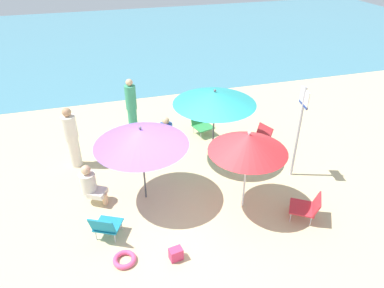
{
  "coord_description": "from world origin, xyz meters",
  "views": [
    {
      "loc": [
        -1.67,
        -5.83,
        5.2
      ],
      "look_at": [
        0.36,
        1.21,
        0.7
      ],
      "focal_mm": 33.33,
      "sensor_mm": 36.0,
      "label": 1
    }
  ],
  "objects_px": {
    "warning_sign": "(300,121)",
    "beach_bag": "(176,254)",
    "beach_chair_c": "(260,139)",
    "person_c": "(132,108)",
    "swim_ring": "(125,260)",
    "beach_chair_a": "(201,122)",
    "person_a": "(72,138)",
    "beach_chair_d": "(105,226)",
    "beach_chair_b": "(308,207)",
    "umbrella_purple": "(141,137)",
    "umbrella_red": "(248,143)",
    "umbrella_teal": "(215,98)",
    "person_b": "(168,133)",
    "person_d": "(90,184)"
  },
  "relations": [
    {
      "from": "beach_chair_a",
      "to": "person_a",
      "type": "xyz_separation_m",
      "value": [
        -3.52,
        -0.71,
        0.46
      ]
    },
    {
      "from": "beach_chair_b",
      "to": "person_d",
      "type": "relative_size",
      "value": 0.79
    },
    {
      "from": "umbrella_purple",
      "to": "beach_chair_d",
      "type": "distance_m",
      "value": 1.85
    },
    {
      "from": "beach_chair_a",
      "to": "warning_sign",
      "type": "height_order",
      "value": "warning_sign"
    },
    {
      "from": "umbrella_teal",
      "to": "swim_ring",
      "type": "xyz_separation_m",
      "value": [
        -2.63,
        -2.76,
        -1.67
      ]
    },
    {
      "from": "beach_chair_a",
      "to": "person_c",
      "type": "height_order",
      "value": "person_c"
    },
    {
      "from": "beach_chair_a",
      "to": "person_d",
      "type": "xyz_separation_m",
      "value": [
        -3.19,
        -2.29,
        0.15
      ]
    },
    {
      "from": "umbrella_purple",
      "to": "beach_chair_c",
      "type": "xyz_separation_m",
      "value": [
        3.31,
        1.17,
        -1.25
      ]
    },
    {
      "from": "person_b",
      "to": "beach_bag",
      "type": "height_order",
      "value": "person_b"
    },
    {
      "from": "beach_chair_a",
      "to": "beach_chair_d",
      "type": "bearing_deg",
      "value": -56.07
    },
    {
      "from": "beach_chair_a",
      "to": "beach_chair_d",
      "type": "relative_size",
      "value": 1.02
    },
    {
      "from": "umbrella_red",
      "to": "beach_chair_b",
      "type": "xyz_separation_m",
      "value": [
        1.1,
        -0.73,
        -1.28
      ]
    },
    {
      "from": "beach_chair_c",
      "to": "warning_sign",
      "type": "bearing_deg",
      "value": 80.11
    },
    {
      "from": "umbrella_teal",
      "to": "beach_chair_c",
      "type": "height_order",
      "value": "umbrella_teal"
    },
    {
      "from": "person_b",
      "to": "swim_ring",
      "type": "relative_size",
      "value": 2.14
    },
    {
      "from": "beach_chair_a",
      "to": "beach_chair_c",
      "type": "relative_size",
      "value": 0.96
    },
    {
      "from": "umbrella_red",
      "to": "swim_ring",
      "type": "distance_m",
      "value": 3.18
    },
    {
      "from": "person_b",
      "to": "beach_bag",
      "type": "relative_size",
      "value": 3.8
    },
    {
      "from": "umbrella_purple",
      "to": "beach_chair_a",
      "type": "relative_size",
      "value": 2.77
    },
    {
      "from": "umbrella_purple",
      "to": "warning_sign",
      "type": "xyz_separation_m",
      "value": [
        3.56,
        -0.14,
        -0.09
      ]
    },
    {
      "from": "person_d",
      "to": "swim_ring",
      "type": "xyz_separation_m",
      "value": [
        0.46,
        -1.84,
        -0.44
      ]
    },
    {
      "from": "person_a",
      "to": "beach_bag",
      "type": "distance_m",
      "value": 4.06
    },
    {
      "from": "beach_chair_a",
      "to": "person_a",
      "type": "height_order",
      "value": "person_a"
    },
    {
      "from": "umbrella_red",
      "to": "warning_sign",
      "type": "height_order",
      "value": "warning_sign"
    },
    {
      "from": "umbrella_purple",
      "to": "beach_chair_c",
      "type": "relative_size",
      "value": 2.65
    },
    {
      "from": "umbrella_red",
      "to": "swim_ring",
      "type": "bearing_deg",
      "value": -162.75
    },
    {
      "from": "beach_chair_b",
      "to": "warning_sign",
      "type": "distance_m",
      "value": 1.92
    },
    {
      "from": "beach_chair_a",
      "to": "person_b",
      "type": "relative_size",
      "value": 0.77
    },
    {
      "from": "umbrella_teal",
      "to": "beach_bag",
      "type": "relative_size",
      "value": 8.35
    },
    {
      "from": "umbrella_red",
      "to": "beach_bag",
      "type": "distance_m",
      "value": 2.5
    },
    {
      "from": "beach_chair_b",
      "to": "person_c",
      "type": "height_order",
      "value": "person_c"
    },
    {
      "from": "person_a",
      "to": "person_c",
      "type": "xyz_separation_m",
      "value": [
        1.62,
        1.09,
        0.08
      ]
    },
    {
      "from": "person_c",
      "to": "swim_ring",
      "type": "bearing_deg",
      "value": 46.61
    },
    {
      "from": "swim_ring",
      "to": "beach_bag",
      "type": "distance_m",
      "value": 0.94
    },
    {
      "from": "person_d",
      "to": "beach_chair_d",
      "type": "bearing_deg",
      "value": -50.19
    },
    {
      "from": "beach_chair_b",
      "to": "swim_ring",
      "type": "relative_size",
      "value": 1.76
    },
    {
      "from": "beach_chair_c",
      "to": "beach_chair_d",
      "type": "xyz_separation_m",
      "value": [
        -4.25,
        -2.2,
        0.02
      ]
    },
    {
      "from": "beach_chair_a",
      "to": "person_c",
      "type": "xyz_separation_m",
      "value": [
        -1.91,
        0.38,
        0.54
      ]
    },
    {
      "from": "beach_chair_a",
      "to": "beach_chair_b",
      "type": "distance_m",
      "value": 4.17
    },
    {
      "from": "beach_chair_d",
      "to": "person_d",
      "type": "distance_m",
      "value": 1.22
    },
    {
      "from": "person_b",
      "to": "person_c",
      "type": "xyz_separation_m",
      "value": [
        -0.81,
        0.9,
        0.42
      ]
    },
    {
      "from": "umbrella_teal",
      "to": "swim_ring",
      "type": "distance_m",
      "value": 4.16
    },
    {
      "from": "person_a",
      "to": "warning_sign",
      "type": "relative_size",
      "value": 0.7
    },
    {
      "from": "beach_chair_c",
      "to": "swim_ring",
      "type": "bearing_deg",
      "value": 15.01
    },
    {
      "from": "swim_ring",
      "to": "beach_chair_d",
      "type": "bearing_deg",
      "value": 111.25
    },
    {
      "from": "beach_chair_d",
      "to": "beach_bag",
      "type": "bearing_deg",
      "value": -99.44
    },
    {
      "from": "person_c",
      "to": "beach_bag",
      "type": "distance_m",
      "value": 4.77
    },
    {
      "from": "warning_sign",
      "to": "beach_bag",
      "type": "height_order",
      "value": "warning_sign"
    },
    {
      "from": "beach_chair_d",
      "to": "swim_ring",
      "type": "bearing_deg",
      "value": -132.08
    },
    {
      "from": "umbrella_purple",
      "to": "umbrella_red",
      "type": "bearing_deg",
      "value": -23.47
    }
  ]
}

